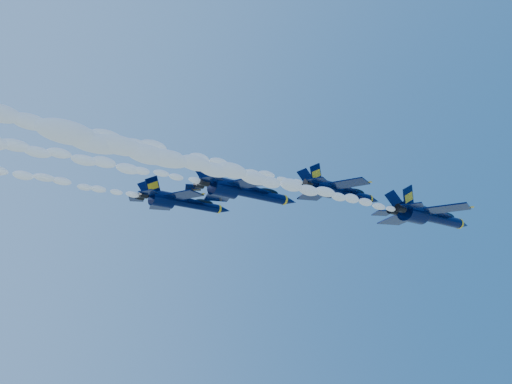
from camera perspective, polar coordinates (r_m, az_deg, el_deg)
jet_lead at (r=82.04m, az=19.10°, el=-2.59°), size 19.51×16.00×7.25m
smoke_trail_jet_lead at (r=58.36m, az=0.47°, el=1.53°), size 49.23×2.33×2.10m
jet_second at (r=75.38m, az=9.32°, el=0.11°), size 16.38×13.44×6.09m
smoke_trail_jet_second at (r=57.80m, az=-13.11°, el=5.16°), size 49.23×1.96×1.76m
jet_third at (r=79.90m, az=-1.40°, el=0.12°), size 19.65×16.12×7.30m
smoke_trail_jet_third at (r=67.24m, az=-25.01°, el=4.63°), size 49.23×2.35×2.11m
jet_fourth at (r=84.15m, az=-8.58°, el=-1.11°), size 17.51×14.36×6.51m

